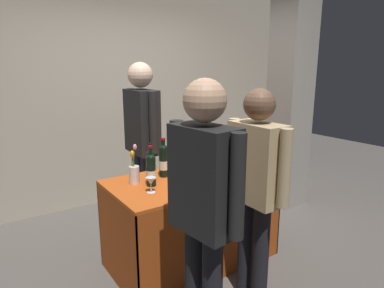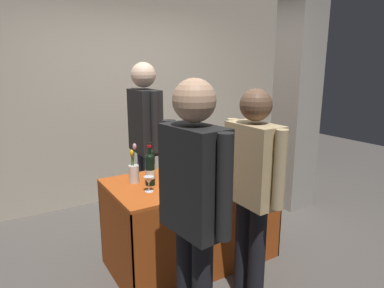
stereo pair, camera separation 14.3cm
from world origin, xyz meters
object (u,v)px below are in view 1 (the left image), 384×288
(tasting_table, at_px, (192,204))
(flower_vase, at_px, (134,171))
(display_bottle_0, at_px, (215,162))
(wine_glass_mid, at_px, (151,181))
(featured_wine_bottle, at_px, (223,148))
(wine_glass_near_taster, at_px, (237,156))
(wine_glass_near_vendor, at_px, (238,161))
(concrete_pillar, at_px, (291,75))
(taster_foreground_right, at_px, (256,180))
(vendor_presenter, at_px, (142,133))

(tasting_table, xyz_separation_m, flower_vase, (-0.48, 0.14, 0.36))
(display_bottle_0, distance_m, wine_glass_mid, 0.62)
(featured_wine_bottle, distance_m, wine_glass_near_taster, 0.24)
(featured_wine_bottle, distance_m, flower_vase, 1.08)
(display_bottle_0, height_order, wine_glass_near_vendor, display_bottle_0)
(concrete_pillar, height_order, wine_glass_mid, concrete_pillar)
(taster_foreground_right, bearing_deg, wine_glass_mid, 43.33)
(display_bottle_0, bearing_deg, tasting_table, 141.71)
(featured_wine_bottle, xyz_separation_m, wine_glass_mid, (-1.05, -0.40, -0.04))
(tasting_table, xyz_separation_m, featured_wine_bottle, (0.58, 0.28, 0.38))
(flower_vase, bearing_deg, tasting_table, -16.22)
(tasting_table, height_order, wine_glass_near_vendor, wine_glass_near_vendor)
(featured_wine_bottle, distance_m, wine_glass_mid, 1.12)
(tasting_table, bearing_deg, display_bottle_0, -38.29)
(wine_glass_near_vendor, relative_size, vendor_presenter, 0.08)
(tasting_table, height_order, featured_wine_bottle, featured_wine_bottle)
(tasting_table, bearing_deg, wine_glass_mid, -165.78)
(flower_vase, distance_m, vendor_presenter, 0.69)
(vendor_presenter, bearing_deg, flower_vase, -30.09)
(featured_wine_bottle, xyz_separation_m, display_bottle_0, (-0.43, -0.40, 0.02))
(wine_glass_near_taster, bearing_deg, concrete_pillar, 18.30)
(concrete_pillar, xyz_separation_m, wine_glass_mid, (-2.22, -0.55, -0.76))
(concrete_pillar, bearing_deg, taster_foreground_right, -146.13)
(concrete_pillar, bearing_deg, display_bottle_0, -160.77)
(display_bottle_0, bearing_deg, vendor_presenter, 108.77)
(display_bottle_0, height_order, wine_glass_near_taster, display_bottle_0)
(wine_glass_near_taster, relative_size, flower_vase, 0.39)
(wine_glass_near_taster, bearing_deg, display_bottle_0, -158.03)
(wine_glass_near_vendor, bearing_deg, flower_vase, 165.02)
(wine_glass_mid, bearing_deg, tasting_table, 14.22)
(featured_wine_bottle, relative_size, wine_glass_mid, 2.47)
(wine_glass_mid, height_order, taster_foreground_right, taster_foreground_right)
(tasting_table, height_order, vendor_presenter, vendor_presenter)
(display_bottle_0, xyz_separation_m, wine_glass_near_vendor, (0.28, 0.02, -0.04))
(tasting_table, xyz_separation_m, wine_glass_near_taster, (0.56, 0.04, 0.34))
(vendor_presenter, bearing_deg, wine_glass_mid, -20.07)
(concrete_pillar, distance_m, wine_glass_near_taster, 1.47)
(display_bottle_0, relative_size, taster_foreground_right, 0.21)
(vendor_presenter, bearing_deg, wine_glass_near_taster, 47.93)
(flower_vase, bearing_deg, display_bottle_0, -22.44)
(concrete_pillar, bearing_deg, wine_glass_mid, -166.02)
(concrete_pillar, relative_size, display_bottle_0, 9.74)
(concrete_pillar, bearing_deg, flower_vase, -172.49)
(wine_glass_mid, height_order, wine_glass_near_taster, wine_glass_near_taster)
(featured_wine_bottle, height_order, wine_glass_near_taster, featured_wine_bottle)
(featured_wine_bottle, bearing_deg, vendor_presenter, 148.98)
(concrete_pillar, xyz_separation_m, vendor_presenter, (-1.89, 0.27, -0.55))
(vendor_presenter, bearing_deg, wine_glass_near_vendor, 37.17)
(tasting_table, relative_size, taster_foreground_right, 0.90)
(concrete_pillar, distance_m, taster_foreground_right, 2.14)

